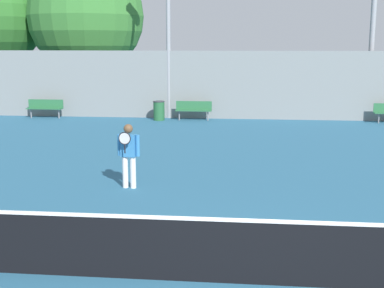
# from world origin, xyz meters

# --- Properties ---
(ground_plane) EXTENTS (100.00, 100.00, 0.00)m
(ground_plane) POSITION_xyz_m (0.00, 0.00, 0.00)
(ground_plane) COLOR #285B7A
(tennis_net) EXTENTS (10.87, 0.09, 1.02)m
(tennis_net) POSITION_xyz_m (0.00, 0.00, 0.52)
(tennis_net) COLOR black
(tennis_net) RESTS_ON ground_plane
(tennis_player) EXTENTS (0.57, 0.43, 1.61)m
(tennis_player) POSITION_xyz_m (-2.88, 5.13, 0.91)
(tennis_player) COLOR silver
(tennis_player) RESTS_ON ground_plane
(bench_courtside_near) EXTENTS (1.68, 0.40, 0.88)m
(bench_courtside_near) POSITION_xyz_m (-2.52, 17.18, 0.55)
(bench_courtside_near) COLOR #28663D
(bench_courtside_near) RESTS_ON ground_plane
(bench_by_gate) EXTENTS (1.73, 0.40, 0.88)m
(bench_by_gate) POSITION_xyz_m (-9.72, 17.18, 0.55)
(bench_by_gate) COLOR #28663D
(bench_by_gate) RESTS_ON ground_plane
(trash_bin) EXTENTS (0.54, 0.54, 0.90)m
(trash_bin) POSITION_xyz_m (-4.13, 16.98, 0.45)
(trash_bin) COLOR #235B33
(trash_bin) RESTS_ON ground_plane
(back_fence) EXTENTS (32.18, 0.06, 3.21)m
(back_fence) POSITION_xyz_m (0.00, 17.83, 1.60)
(back_fence) COLOR gray
(back_fence) RESTS_ON ground_plane
(tree_green_broad) EXTENTS (6.78, 6.78, 8.50)m
(tree_green_broad) POSITION_xyz_m (-9.57, 23.78, 5.10)
(tree_green_broad) COLOR brown
(tree_green_broad) RESTS_ON ground_plane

